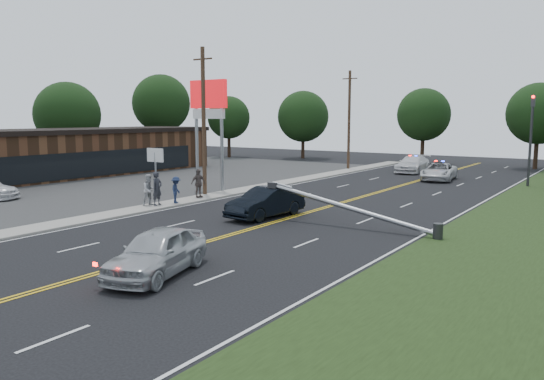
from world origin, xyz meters
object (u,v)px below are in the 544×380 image
Objects in this scene: emergency_a at (439,172)px; bystander_a at (157,188)px; fallen_streetlight at (358,210)px; crashed_sedan at (266,202)px; utility_pole_mid at (204,121)px; bystander_d at (198,183)px; emergency_b at (413,164)px; pylon_sign at (209,108)px; bystander_c at (176,190)px; traffic_signal at (531,132)px; bystander_b at (149,190)px; waiting_sedan at (157,252)px; small_sign at (155,159)px; utility_pole_far at (349,120)px.

bystander_a is at bearing -119.66° from emergency_a.
fallen_streetlight is 22.33m from emergency_a.
utility_pole_mid is at bearing 158.33° from crashed_sedan.
emergency_b is at bearing -1.61° from bystander_d.
emergency_a is at bearing -14.96° from bystander_d.
pylon_sign is 4.90× the size of bystander_c.
traffic_signal is 12.61m from emergency_b.
pylon_sign is 22.99m from emergency_b.
fallen_streetlight is 5.00× the size of bystander_b.
pylon_sign is 8.16m from bystander_c.
waiting_sedan reaches higher than emergency_a.
crashed_sedan is (8.02, -4.10, -4.28)m from utility_pole_mid.
traffic_signal is 1.44× the size of crashed_sedan.
utility_pole_mid is at bearing -13.03° from bystander_c.
bystander_a reaches higher than waiting_sedan.
bystander_c is (1.15, -3.92, -4.15)m from utility_pole_mid.
fallen_streetlight is 12.87m from bystander_d.
waiting_sedan is at bearing -130.99° from bystander_d.
pylon_sign is at bearing 29.11° from bystander_b.
small_sign is 5.53m from utility_pole_mid.
bystander_a is at bearing -88.37° from utility_pole_far.
bystander_c is at bearing -159.51° from bystander_d.
utility_pole_mid is (-17.50, -18.00, 0.88)m from traffic_signal.
utility_pole_far is at bearing 167.11° from traffic_signal.
pylon_sign is 0.80× the size of utility_pole_mid.
fallen_streetlight is (14.69, -6.00, -5.08)m from pylon_sign.
utility_pole_mid is 22.00m from utility_pole_far.
crashed_sedan is (-5.37, -0.10, -0.11)m from fallen_streetlight.
utility_pole_far reaches higher than traffic_signal.
pylon_sign is at bearing 10.55° from bystander_a.
waiting_sedan is 2.36× the size of bystander_a.
small_sign reaches higher than bystander_d.
traffic_signal reaches higher than crashed_sedan.
utility_pole_far is 5.34× the size of bystander_b.
pylon_sign is 20.68m from emergency_a.
crashed_sedan is at bearing -72.92° from utility_pole_far.
bystander_d is at bearing -59.36° from pylon_sign.
waiting_sedan is at bearing -115.78° from bystander_b.
traffic_signal is 29.15m from bystander_b.
bystander_b is at bearing -85.18° from utility_pole_mid.
crashed_sedan is 27.16m from emergency_b.
utility_pole_far reaches higher than small_sign.
emergency_a is 25.65m from bystander_b.
fallen_streetlight is at bearing 6.42° from crashed_sedan.
bystander_b is at bearing -173.60° from fallen_streetlight.
emergency_a is (11.81, 16.15, -5.26)m from pylon_sign.
emergency_b is at bearing 8.99° from utility_pole_far.
bystander_a is (-5.67, -28.14, 0.31)m from emergency_b.
emergency_a is at bearing 59.93° from utility_pole_mid.
bystander_b is (-17.04, -23.45, -3.15)m from traffic_signal.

